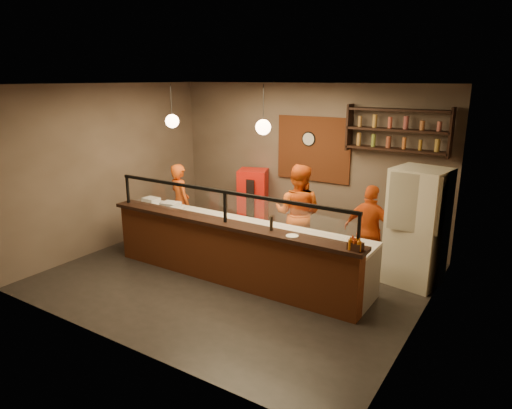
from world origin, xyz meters
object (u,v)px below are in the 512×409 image
Objects in this scene: pepper_mill at (271,223)px; cook_left at (180,202)px; cook_right at (370,231)px; cook_mid at (298,214)px; pizza_dough at (234,223)px; condiment_caddy at (356,246)px; wall_clock at (309,139)px; red_cooler at (253,201)px; fridge at (417,227)px.

cook_left is at bearing 157.78° from pepper_mill.
cook_right reaches higher than pepper_mill.
cook_mid reaches higher than pizza_dough.
condiment_caddy is at bearing -10.93° from pizza_dough.
cook_left is at bearing 157.12° from pizza_dough.
wall_clock is at bearing 126.86° from condiment_caddy.
wall_clock is at bearing -6.47° from red_cooler.
cook_mid is at bearing -70.91° from wall_clock.
pepper_mill is (0.95, -0.36, 0.27)m from pizza_dough.
wall_clock reaches higher than cook_left.
wall_clock is 0.16× the size of fridge.
wall_clock is 2.95m from fridge.
condiment_caddy is (2.10, -2.80, -0.99)m from wall_clock.
cook_right is at bearing 101.69° from condiment_caddy.
wall_clock is 1.61× the size of condiment_caddy.
wall_clock is 0.22× the size of red_cooler.
pizza_dough is at bearing -95.42° from wall_clock.
wall_clock reaches higher than cook_mid.
pepper_mill is at bearing -74.94° from wall_clock.
red_cooler is (-2.92, 0.86, -0.09)m from cook_right.
cook_left is 2.09m from pizza_dough.
wall_clock is 2.65m from pizza_dough.
cook_mid is (2.59, 0.27, 0.11)m from cook_left.
fridge is at bearing 25.18° from pizza_dough.
cook_left is at bearing -144.40° from wall_clock.
cook_left is (-2.15, -1.54, -1.29)m from wall_clock.
red_cooler is at bearing -12.44° from cook_right.
pizza_dough is at bearing 169.07° from condiment_caddy.
wall_clock is at bearing -122.05° from cook_left.
pepper_mill reaches higher than condiment_caddy.
cook_right is (1.32, 0.10, -0.12)m from cook_mid.
condiment_caddy is (2.32, -0.45, 0.21)m from pizza_dough.
wall_clock is at bearing 84.58° from pizza_dough.
cook_left reaches higher than condiment_caddy.
wall_clock reaches higher than fridge.
condiment_caddy is at bearing -92.94° from fridge.
condiment_caddy reaches higher than pizza_dough.
condiment_caddy is at bearing -58.96° from red_cooler.
cook_right is (3.91, 0.37, -0.01)m from cook_left.
fridge is (2.06, 0.20, 0.06)m from cook_mid.
pepper_mill is (1.88, -2.41, 0.47)m from red_cooler.
cook_right is at bearing 56.29° from pepper_mill.
cook_left is 0.88× the size of cook_mid.
wall_clock reaches higher than pepper_mill.
cook_mid reaches higher than red_cooler.
condiment_caddy is at bearing -3.56° from pepper_mill.
cook_right is 1.90m from pepper_mill.
cook_mid is 8.16× the size of pepper_mill.
pizza_dough is (1.93, -0.81, 0.10)m from cook_left.
condiment_caddy is 1.37m from pepper_mill.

